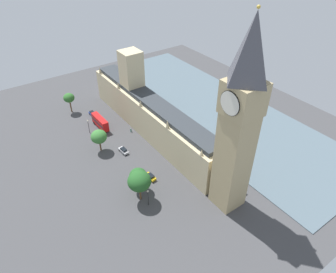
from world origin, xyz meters
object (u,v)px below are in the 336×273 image
car_silver_leading (123,150)px  plane_tree_under_trees (138,176)px  car_yellow_cab_trailing (150,177)px  street_lamp_slot_10 (148,195)px  car_blue_corner (92,113)px  double_decker_bus_by_river_gate (100,122)px  plane_tree_near_tower (139,181)px  street_lamp_opposite_hall (88,124)px  parliament_building (149,113)px  clock_tower (239,121)px  plane_tree_far_end (99,137)px  pedestrian_kerbside (131,130)px  plane_tree_midblock (69,98)px

car_silver_leading → plane_tree_under_trees: size_ratio=0.57×
car_yellow_cab_trailing → street_lamp_slot_10: street_lamp_slot_10 is taller
car_blue_corner → plane_tree_under_trees: 50.11m
double_decker_bus_by_river_gate → plane_tree_near_tower: size_ratio=1.00×
double_decker_bus_by_river_gate → car_silver_leading: double_decker_bus_by_river_gate is taller
street_lamp_opposite_hall → street_lamp_slot_10: size_ratio=1.00×
parliament_building → car_yellow_cab_trailing: bearing=57.9°
clock_tower → plane_tree_far_end: (20.47, -44.73, -23.03)m
plane_tree_near_tower → street_lamp_slot_10: bearing=101.4°
car_yellow_cab_trailing → pedestrian_kerbside: (-8.05, -27.10, -0.14)m
car_silver_leading → street_lamp_slot_10: size_ratio=0.76×
car_yellow_cab_trailing → plane_tree_near_tower: 11.31m
clock_tower → double_decker_bus_by_river_gate: 65.62m
street_lamp_opposite_hall → car_yellow_cab_trailing: bearing=99.2°
clock_tower → parliament_building: bearing=-91.6°
car_blue_corner → plane_tree_under_trees: bearing=81.9°
pedestrian_kerbside → plane_tree_under_trees: (13.57, 29.07, 5.06)m
clock_tower → plane_tree_near_tower: (20.82, -15.76, -21.64)m
plane_tree_near_tower → plane_tree_under_trees: 4.41m
clock_tower → plane_tree_midblock: (19.34, -77.05, -22.27)m
street_lamp_slot_10 → car_yellow_cab_trailing: bearing=-125.7°
plane_tree_under_trees → car_blue_corner: bearing=-97.0°
double_decker_bus_by_river_gate → plane_tree_under_trees: (5.04, 38.88, 3.17)m
double_decker_bus_by_river_gate → pedestrian_kerbside: bearing=129.5°
parliament_building → double_decker_bus_by_river_gate: (15.34, -13.26, -5.69)m
car_yellow_cab_trailing → plane_tree_under_trees: plane_tree_under_trees is taller
plane_tree_far_end → street_lamp_slot_10: 32.41m
plane_tree_under_trees → pedestrian_kerbside: bearing=-115.0°
parliament_building → plane_tree_near_tower: size_ratio=7.27×
plane_tree_near_tower → plane_tree_under_trees: size_ratio=1.29×
car_silver_leading → street_lamp_slot_10: 27.18m
car_yellow_cab_trailing → plane_tree_near_tower: plane_tree_near_tower is taller
street_lamp_opposite_hall → street_lamp_slot_10: 44.91m
plane_tree_near_tower → car_silver_leading: bearing=-105.9°
parliament_building → plane_tree_under_trees: (20.38, 25.62, -2.53)m
clock_tower → plane_tree_midblock: size_ratio=6.31×
plane_tree_under_trees → street_lamp_opposite_hall: plane_tree_under_trees is taller
clock_tower → plane_tree_near_tower: clock_tower is taller
plane_tree_midblock → plane_tree_far_end: (1.13, 32.32, -0.76)m
car_yellow_cab_trailing → plane_tree_under_trees: 7.65m
plane_tree_midblock → pedestrian_kerbside: bearing=115.8°
parliament_building → double_decker_bus_by_river_gate: bearing=-40.8°
pedestrian_kerbside → street_lamp_opposite_hall: (13.87, -8.74, 3.55)m
parliament_building → street_lamp_slot_10: (21.38, 32.72, -4.05)m
pedestrian_kerbside → plane_tree_far_end: bearing=-154.0°
clock_tower → car_silver_leading: (14.28, -38.70, -28.24)m
plane_tree_under_trees → street_lamp_opposite_hall: 37.83m
car_blue_corner → street_lamp_slot_10: (7.07, 56.60, 3.39)m
pedestrian_kerbside → plane_tree_far_end: (14.91, 3.81, 5.36)m
clock_tower → plane_tree_far_end: clock_tower is taller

